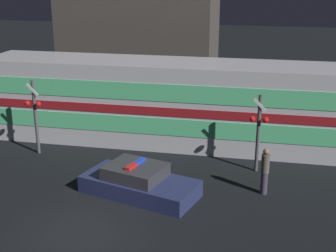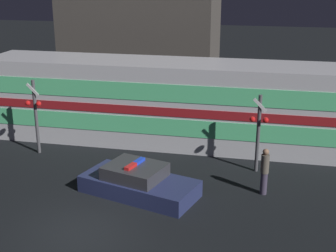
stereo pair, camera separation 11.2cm
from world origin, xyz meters
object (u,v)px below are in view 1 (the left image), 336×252
at_px(police_car, 139,183).
at_px(pedestrian, 265,171).
at_px(crossing_signal_near, 258,130).
at_px(train, 190,104).

bearing_deg(police_car, pedestrian, 28.38).
bearing_deg(crossing_signal_near, train, 139.73).
relative_size(police_car, pedestrian, 2.59).
bearing_deg(train, police_car, -99.67).
xyz_separation_m(police_car, crossing_signal_near, (4.22, 3.00, 1.37)).
bearing_deg(pedestrian, police_car, -167.99).
distance_m(police_car, crossing_signal_near, 5.35).
height_order(train, crossing_signal_near, train).
distance_m(train, police_car, 6.02).
bearing_deg(police_car, crossing_signal_near, 51.82).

